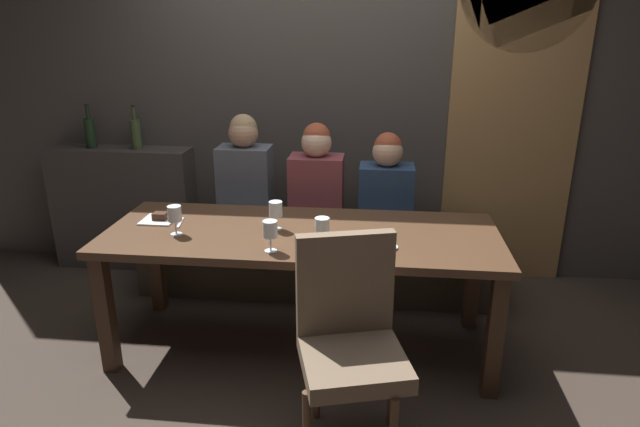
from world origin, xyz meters
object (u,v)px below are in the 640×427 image
at_px(wine_bottle_pale_label, 136,133).
at_px(dessert_plate, 159,218).
at_px(wine_bottle_dark_red, 90,132).
at_px(wine_glass_end_left, 276,210).
at_px(fork_on_table, 180,223).
at_px(diner_far_end, 386,189).
at_px(wine_glass_near_right, 270,231).
at_px(diner_bearded, 316,184).
at_px(banquette_bench, 316,263).
at_px(wine_glass_center_front, 175,215).
at_px(diner_redhead, 245,177).
at_px(dining_table, 302,246).
at_px(espresso_cup, 387,243).
at_px(chair_near_side, 350,331).
at_px(wine_glass_far_left, 322,227).

relative_size(wine_bottle_pale_label, dessert_plate, 1.72).
bearing_deg(wine_bottle_dark_red, wine_glass_end_left, -32.43).
height_order(wine_bottle_pale_label, fork_on_table, wine_bottle_pale_label).
relative_size(diner_far_end, wine_glass_near_right, 4.41).
distance_m(diner_bearded, wine_bottle_pale_label, 1.46).
relative_size(diner_far_end, wine_bottle_pale_label, 2.22).
xyz_separation_m(wine_bottle_dark_red, wine_glass_end_left, (1.61, -1.02, -0.21)).
bearing_deg(fork_on_table, banquette_bench, 32.40).
xyz_separation_m(diner_far_end, wine_glass_center_front, (-1.15, -0.83, 0.06)).
relative_size(diner_redhead, wine_glass_end_left, 5.01).
bearing_deg(diner_bearded, wine_glass_end_left, -102.81).
xyz_separation_m(diner_redhead, wine_bottle_dark_red, (-1.26, 0.31, 0.23)).
bearing_deg(dining_table, espresso_cup, -21.65).
distance_m(wine_bottle_pale_label, wine_glass_near_right, 1.85).
bearing_deg(wine_glass_center_front, espresso_cup, -3.28).
distance_m(wine_glass_center_front, wine_glass_near_right, 0.59).
distance_m(dining_table, diner_bearded, 0.70).
bearing_deg(banquette_bench, diner_bearded, -68.64).
bearing_deg(banquette_bench, chair_near_side, -77.49).
bearing_deg(wine_bottle_pale_label, chair_near_side, -45.83).
bearing_deg(wine_glass_center_front, wine_bottle_dark_red, 132.79).
xyz_separation_m(diner_redhead, wine_glass_center_front, (-0.19, -0.85, 0.01)).
bearing_deg(diner_bearded, wine_glass_center_front, -130.40).
xyz_separation_m(wine_bottle_pale_label, wine_glass_center_front, (0.71, -1.15, -0.22)).
xyz_separation_m(wine_glass_end_left, espresso_cup, (0.62, -0.20, -0.09)).
relative_size(diner_redhead, fork_on_table, 4.84).
bearing_deg(diner_bearded, wine_bottle_dark_red, 168.69).
height_order(dining_table, wine_bottle_pale_label, wine_bottle_pale_label).
xyz_separation_m(diner_redhead, fork_on_table, (-0.23, -0.67, -0.10)).
bearing_deg(dessert_plate, wine_glass_center_front, -48.61).
distance_m(diner_far_end, wine_glass_center_front, 1.42).
bearing_deg(fork_on_table, diner_redhead, 61.80).
relative_size(banquette_bench, wine_glass_end_left, 15.24).
bearing_deg(wine_glass_near_right, dessert_plate, 153.10).
bearing_deg(wine_bottle_pale_label, dessert_plate, -60.77).
relative_size(banquette_bench, wine_bottle_pale_label, 7.67).
distance_m(chair_near_side, diner_far_end, 1.46).
height_order(banquette_bench, dessert_plate, dessert_plate).
xyz_separation_m(wine_glass_far_left, fork_on_table, (-0.86, 0.28, -0.11)).
bearing_deg(chair_near_side, wine_bottle_dark_red, 139.60).
bearing_deg(wine_glass_end_left, diner_bearded, 77.19).
distance_m(diner_redhead, fork_on_table, 0.72).
bearing_deg(wine_bottle_pale_label, wine_bottle_dark_red, 179.49).
xyz_separation_m(banquette_bench, wine_glass_center_front, (-0.68, -0.82, 0.62)).
distance_m(diner_redhead, diner_far_end, 0.97).
bearing_deg(wine_glass_far_left, dessert_plate, 163.10).
height_order(diner_bearded, wine_bottle_dark_red, wine_bottle_dark_red).
distance_m(diner_far_end, dessert_plate, 1.47).
relative_size(wine_glass_end_left, espresso_cup, 1.37).
bearing_deg(fork_on_table, wine_glass_center_front, -86.28).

